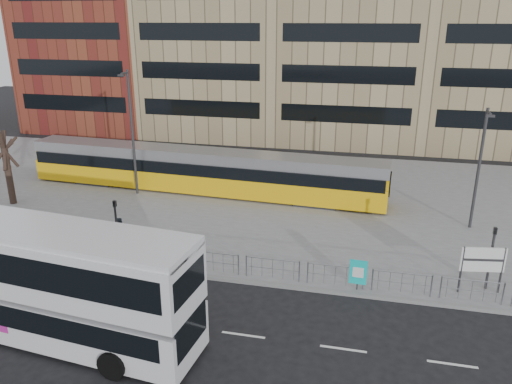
% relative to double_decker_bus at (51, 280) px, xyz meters
% --- Properties ---
extents(ground, '(120.00, 120.00, 0.00)m').
position_rel_double_decker_bus_xyz_m(ground, '(5.20, 5.77, -2.58)').
color(ground, black).
rests_on(ground, ground).
extents(plaza, '(64.00, 24.00, 0.15)m').
position_rel_double_decker_bus_xyz_m(plaza, '(5.20, 17.77, -2.51)').
color(plaza, slate).
rests_on(plaza, ground).
extents(kerb, '(64.00, 0.25, 0.17)m').
position_rel_double_decker_bus_xyz_m(kerb, '(5.20, 5.82, -2.51)').
color(kerb, gray).
rests_on(kerb, ground).
extents(building_row, '(70.40, 18.40, 31.20)m').
position_rel_double_decker_bus_xyz_m(building_row, '(6.74, 40.04, 10.33)').
color(building_row, brown).
rests_on(building_row, ground).
extents(pedestrian_barrier, '(32.07, 0.07, 1.10)m').
position_rel_double_decker_bus_xyz_m(pedestrian_barrier, '(7.20, 6.27, -1.60)').
color(pedestrian_barrier, gray).
rests_on(pedestrian_barrier, plaza).
extents(road_markings, '(62.00, 0.12, 0.01)m').
position_rel_double_decker_bus_xyz_m(road_markings, '(6.20, 1.77, -2.58)').
color(road_markings, white).
rests_on(road_markings, ground).
extents(double_decker_bus, '(12.16, 3.99, 4.78)m').
position_rel_double_decker_bus_xyz_m(double_decker_bus, '(0.00, 0.00, 0.00)').
color(double_decker_bus, silver).
rests_on(double_decker_bus, ground).
extents(tram, '(26.32, 3.96, 3.09)m').
position_rel_double_decker_bus_xyz_m(tram, '(-0.02, 17.72, -0.88)').
color(tram, '#F2B50D').
rests_on(tram, plaza).
extents(station_sign, '(1.97, 0.39, 2.28)m').
position_rel_double_decker_bus_xyz_m(station_sign, '(16.97, 7.15, -0.85)').
color(station_sign, '#2D2D30').
rests_on(station_sign, plaza).
extents(ad_panel, '(0.81, 0.11, 1.51)m').
position_rel_double_decker_bus_xyz_m(ad_panel, '(11.53, 6.17, -1.55)').
color(ad_panel, '#2D2D30').
rests_on(ad_panel, plaza).
extents(pedestrian, '(0.61, 0.78, 1.87)m').
position_rel_double_decker_bus_xyz_m(pedestrian, '(-1.10, 7.56, -1.50)').
color(pedestrian, black).
rests_on(pedestrian, plaza).
extents(traffic_light_west, '(0.20, 0.23, 3.10)m').
position_rel_double_decker_bus_xyz_m(traffic_light_west, '(-0.95, 6.92, -0.46)').
color(traffic_light_west, '#2D2D30').
rests_on(traffic_light_west, plaza).
extents(traffic_light_east, '(0.17, 0.20, 3.10)m').
position_rel_double_decker_bus_xyz_m(traffic_light_east, '(17.39, 7.63, -0.46)').
color(traffic_light_east, '#2D2D30').
rests_on(traffic_light_east, plaza).
extents(lamp_post_west, '(0.45, 1.04, 8.71)m').
position_rel_double_decker_bus_xyz_m(lamp_post_west, '(-4.39, 16.16, 2.30)').
color(lamp_post_west, '#2D2D30').
rests_on(lamp_post_west, plaza).
extents(lamp_post_east, '(0.45, 1.04, 7.22)m').
position_rel_double_decker_bus_xyz_m(lamp_post_east, '(17.89, 15.05, 1.54)').
color(lamp_post_east, '#2D2D30').
rests_on(lamp_post_east, plaza).
extents(bare_tree, '(4.55, 4.55, 7.32)m').
position_rel_double_decker_bus_xyz_m(bare_tree, '(-11.73, 12.46, 2.81)').
color(bare_tree, black).
rests_on(bare_tree, plaza).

